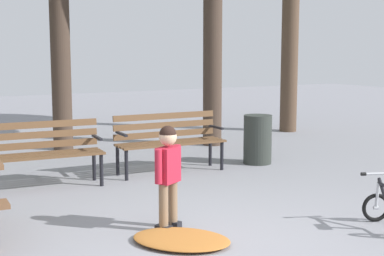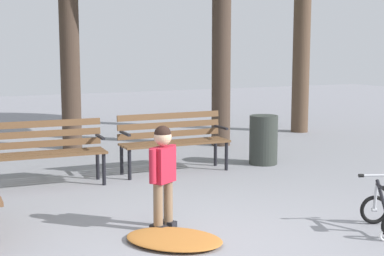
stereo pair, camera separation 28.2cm
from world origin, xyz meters
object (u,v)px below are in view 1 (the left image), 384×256
(park_bench_left, at_px, (169,137))
(trash_bin, at_px, (258,139))
(park_bench_far_left, at_px, (39,149))
(child_standing, at_px, (168,169))

(park_bench_left, relative_size, trash_bin, 2.12)
(park_bench_far_left, relative_size, child_standing, 1.56)
(park_bench_far_left, xyz_separation_m, park_bench_left, (1.90, 0.06, 0.00))
(park_bench_far_left, height_order, child_standing, child_standing)
(park_bench_left, bearing_deg, trash_bin, -5.06)
(park_bench_left, height_order, trash_bin, park_bench_left)
(park_bench_left, bearing_deg, park_bench_far_left, -178.33)
(trash_bin, bearing_deg, park_bench_left, 174.94)
(child_standing, height_order, trash_bin, child_standing)
(park_bench_far_left, bearing_deg, child_standing, -73.51)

